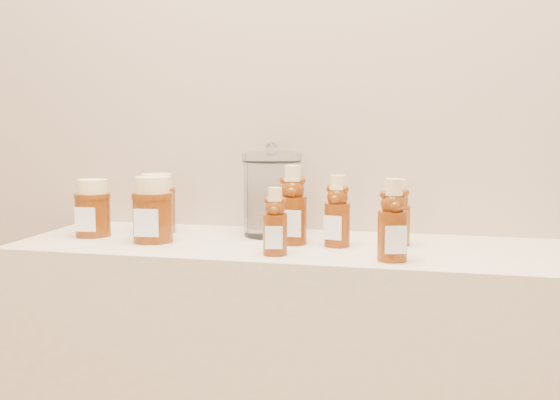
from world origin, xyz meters
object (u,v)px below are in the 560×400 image
(honey_jar_left, at_px, (93,208))
(glass_canister, at_px, (272,191))
(bear_bottle_front_left, at_px, (275,217))
(bear_bottle_back_left, at_px, (293,200))

(honey_jar_left, bearing_deg, glass_canister, 10.98)
(bear_bottle_front_left, xyz_separation_m, honey_jar_left, (-0.46, 0.11, -0.01))
(bear_bottle_back_left, distance_m, bear_bottle_front_left, 0.13)
(bear_bottle_front_left, bearing_deg, honey_jar_left, 158.84)
(honey_jar_left, height_order, glass_canister, glass_canister)
(honey_jar_left, bearing_deg, bear_bottle_back_left, -1.57)
(bear_bottle_front_left, bearing_deg, bear_bottle_back_left, 78.29)
(bear_bottle_back_left, relative_size, bear_bottle_front_left, 1.26)
(glass_canister, bearing_deg, bear_bottle_front_left, -73.98)
(bear_bottle_front_left, height_order, honey_jar_left, bear_bottle_front_left)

